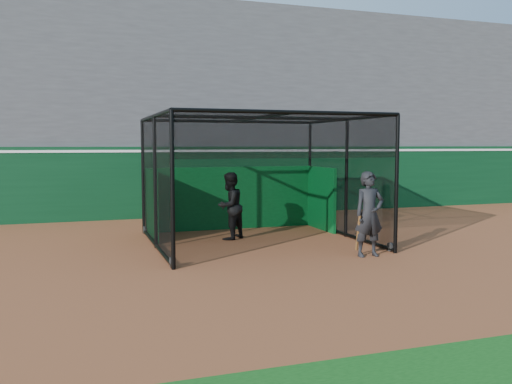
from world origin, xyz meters
name	(u,v)px	position (x,y,z in m)	size (l,w,h in m)	color
ground	(267,266)	(0.00, 0.00, 0.00)	(120.00, 120.00, 0.00)	brown
outfield_wall	(187,180)	(0.00, 8.50, 1.29)	(50.00, 0.50, 2.50)	#093218
grandstand	(168,99)	(0.00, 12.27, 4.48)	(50.00, 7.85, 8.95)	#4C4C4F
batting_cage	(256,180)	(0.70, 2.80, 1.63)	(5.38, 5.03, 3.27)	black
batter	(230,206)	(0.14, 3.40, 0.91)	(0.89, 0.69, 1.82)	black
on_deck_player	(369,214)	(2.55, 0.19, 0.98)	(0.72, 0.48, 1.96)	black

